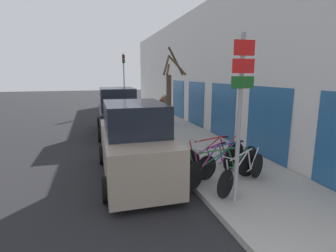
% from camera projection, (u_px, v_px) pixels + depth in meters
% --- Properties ---
extents(ground_plane, '(80.00, 80.00, 0.00)m').
position_uv_depth(ground_plane, '(125.00, 140.00, 12.08)').
color(ground_plane, black).
extents(sidewalk_curb, '(3.20, 32.00, 0.15)m').
position_uv_depth(sidewalk_curb, '(163.00, 124.00, 15.42)').
color(sidewalk_curb, '#9E9B93').
rests_on(sidewalk_curb, ground).
extents(building_facade, '(0.23, 32.00, 6.50)m').
position_uv_depth(building_facade, '(193.00, 70.00, 15.23)').
color(building_facade, silver).
rests_on(building_facade, ground).
extents(signpost, '(0.52, 0.11, 3.64)m').
position_uv_depth(signpost, '(240.00, 110.00, 5.54)').
color(signpost, '#939399').
rests_on(signpost, sidewalk_curb).
extents(bicycle_0, '(2.03, 1.22, 0.93)m').
position_uv_depth(bicycle_0, '(243.00, 172.00, 6.59)').
color(bicycle_0, black).
rests_on(bicycle_0, sidewalk_curb).
extents(bicycle_1, '(2.40, 0.44, 0.89)m').
position_uv_depth(bicycle_1, '(219.00, 167.00, 6.98)').
color(bicycle_1, black).
rests_on(bicycle_1, sidewalk_curb).
extents(bicycle_2, '(2.12, 1.33, 0.98)m').
position_uv_depth(bicycle_2, '(214.00, 164.00, 7.10)').
color(bicycle_2, black).
rests_on(bicycle_2, sidewalk_curb).
extents(bicycle_3, '(2.31, 0.79, 0.94)m').
position_uv_depth(bicycle_3, '(229.00, 160.00, 7.51)').
color(bicycle_3, black).
rests_on(bicycle_3, sidewalk_curb).
extents(bicycle_4, '(2.41, 0.67, 0.98)m').
position_uv_depth(bicycle_4, '(213.00, 155.00, 7.93)').
color(bicycle_4, black).
rests_on(bicycle_4, sidewalk_curb).
extents(parked_car_0, '(2.01, 4.55, 2.20)m').
position_uv_depth(parked_car_0, '(135.00, 144.00, 7.53)').
color(parked_car_0, gray).
rests_on(parked_car_0, ground).
extents(parked_car_1, '(2.03, 4.70, 2.32)m').
position_uv_depth(parked_car_1, '(117.00, 114.00, 13.06)').
color(parked_car_1, black).
rests_on(parked_car_1, ground).
extents(pedestrian_near, '(0.40, 0.35, 1.59)m').
position_uv_depth(pedestrian_near, '(162.00, 107.00, 15.33)').
color(pedestrian_near, '#4C3D2D').
rests_on(pedestrian_near, sidewalk_curb).
extents(pedestrian_far, '(0.46, 0.39, 1.76)m').
position_uv_depth(pedestrian_far, '(166.00, 107.00, 14.77)').
color(pedestrian_far, '#1E2338').
rests_on(pedestrian_far, sidewalk_curb).
extents(street_tree, '(1.17, 1.24, 3.89)m').
position_uv_depth(street_tree, '(170.00, 101.00, 10.75)').
color(street_tree, '#4C3828').
rests_on(street_tree, sidewalk_curb).
extents(traffic_light, '(0.20, 0.30, 4.50)m').
position_uv_depth(traffic_light, '(124.00, 74.00, 21.58)').
color(traffic_light, '#939399').
rests_on(traffic_light, sidewalk_curb).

